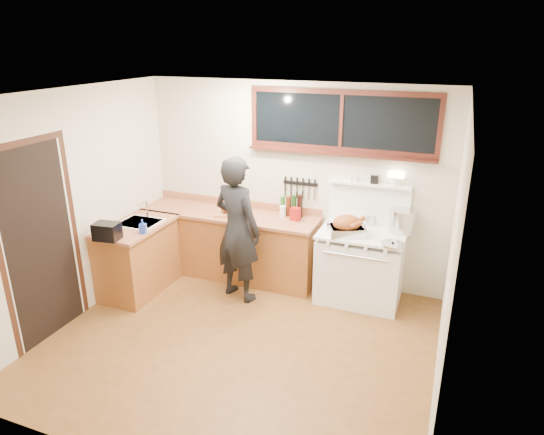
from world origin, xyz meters
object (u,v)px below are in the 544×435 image
at_px(vintage_stove, 360,264).
at_px(cutting_board, 229,210).
at_px(roast_turkey, 347,226).
at_px(man, 237,229).

height_order(vintage_stove, cutting_board, vintage_stove).
relative_size(vintage_stove, roast_turkey, 3.12).
bearing_deg(man, vintage_stove, 18.77).
height_order(man, roast_turkey, man).
bearing_deg(cutting_board, roast_turkey, -4.93).
relative_size(vintage_stove, cutting_board, 3.54).
distance_m(man, cutting_board, 0.59).
bearing_deg(vintage_stove, roast_turkey, -138.08).
xyz_separation_m(vintage_stove, roast_turkey, (-0.16, -0.15, 0.53)).
height_order(cutting_board, roast_turkey, roast_turkey).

